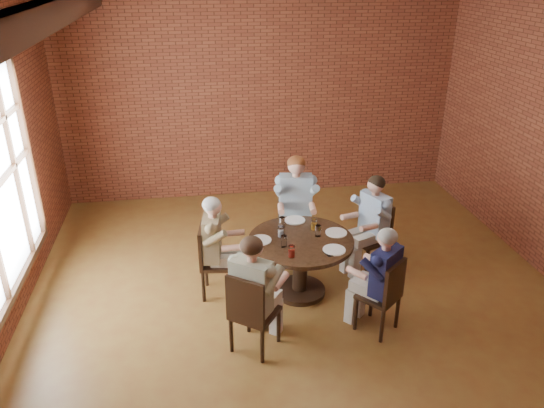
{
  "coord_description": "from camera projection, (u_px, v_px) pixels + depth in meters",
  "views": [
    {
      "loc": [
        -1.16,
        -5.06,
        3.75
      ],
      "look_at": [
        -0.21,
        1.0,
        0.91
      ],
      "focal_mm": 35.0,
      "sensor_mm": 36.0,
      "label": 1
    }
  ],
  "objects": [
    {
      "name": "diner_b",
      "position": [
        296.0,
        207.0,
        7.18
      ],
      "size": [
        0.66,
        0.77,
        1.4
      ],
      "primitive_type": null,
      "rotation": [
        0.0,
        0.0,
        -0.14
      ],
      "color": "#869CAB",
      "rests_on": "floor"
    },
    {
      "name": "diner_e",
      "position": [
        380.0,
        280.0,
        5.67
      ],
      "size": [
        0.75,
        0.76,
        1.26
      ],
      "primitive_type": null,
      "rotation": [
        0.0,
        0.0,
        3.85
      ],
      "color": "#16183F",
      "rests_on": "floor"
    },
    {
      "name": "glass_b",
      "position": [
        314.0,
        224.0,
        6.45
      ],
      "size": [
        0.07,
        0.07,
        0.14
      ],
      "primitive_type": "cylinder",
      "color": "white",
      "rests_on": "dining_table"
    },
    {
      "name": "glass_d",
      "position": [
        281.0,
        231.0,
        6.27
      ],
      "size": [
        0.07,
        0.07,
        0.14
      ],
      "primitive_type": "cylinder",
      "color": "white",
      "rests_on": "dining_table"
    },
    {
      "name": "dining_table",
      "position": [
        301.0,
        255.0,
        6.34
      ],
      "size": [
        1.25,
        1.25,
        0.75
      ],
      "color": "black",
      "rests_on": "floor"
    },
    {
      "name": "plate_a",
      "position": [
        336.0,
        233.0,
        6.38
      ],
      "size": [
        0.26,
        0.26,
        0.01
      ],
      "primitive_type": "cylinder",
      "color": "white",
      "rests_on": "dining_table"
    },
    {
      "name": "chair_d",
      "position": [
        251.0,
        311.0,
        5.37
      ],
      "size": [
        0.6,
        0.6,
        0.94
      ],
      "rotation": [
        0.0,
        0.0,
        2.51
      ],
      "color": "black",
      "rests_on": "floor"
    },
    {
      "name": "glass_f",
      "position": [
        292.0,
        251.0,
        5.85
      ],
      "size": [
        0.07,
        0.07,
        0.14
      ],
      "primitive_type": "cylinder",
      "color": "white",
      "rests_on": "dining_table"
    },
    {
      "name": "chair_b",
      "position": [
        295.0,
        215.0,
        7.34
      ],
      "size": [
        0.52,
        0.52,
        0.98
      ],
      "rotation": [
        0.0,
        0.0,
        -0.14
      ],
      "color": "black",
      "rests_on": "floor"
    },
    {
      "name": "plate_b",
      "position": [
        295.0,
        220.0,
        6.68
      ],
      "size": [
        0.26,
        0.26,
        0.01
      ],
      "primitive_type": "cylinder",
      "color": "white",
      "rests_on": "dining_table"
    },
    {
      "name": "diner_d",
      "position": [
        255.0,
        294.0,
        5.37
      ],
      "size": [
        0.81,
        0.84,
        1.33
      ],
      "primitive_type": null,
      "rotation": [
        0.0,
        0.0,
        2.51
      ],
      "color": "#BDA995",
      "rests_on": "floor"
    },
    {
      "name": "diner_c",
      "position": [
        217.0,
        247.0,
        6.28
      ],
      "size": [
        0.68,
        0.58,
        1.29
      ],
      "primitive_type": null,
      "rotation": [
        0.0,
        0.0,
        1.43
      ],
      "color": "brown",
      "rests_on": "floor"
    },
    {
      "name": "chair_a",
      "position": [
        374.0,
        233.0,
        6.91
      ],
      "size": [
        0.54,
        0.54,
        0.92
      ],
      "rotation": [
        0.0,
        0.0,
        -1.17
      ],
      "color": "black",
      "rests_on": "floor"
    },
    {
      "name": "glass_e",
      "position": [
        284.0,
        241.0,
        6.06
      ],
      "size": [
        0.07,
        0.07,
        0.14
      ],
      "primitive_type": "cylinder",
      "color": "white",
      "rests_on": "dining_table"
    },
    {
      "name": "diner_a",
      "position": [
        370.0,
        224.0,
        6.81
      ],
      "size": [
        0.78,
        0.72,
        1.31
      ],
      "primitive_type": null,
      "rotation": [
        0.0,
        0.0,
        -1.17
      ],
      "color": "#3A6397",
      "rests_on": "floor"
    },
    {
      "name": "ceiling_beam",
      "position": [
        33.0,
        21.0,
        4.55
      ],
      "size": [
        0.22,
        6.9,
        0.26
      ],
      "primitive_type": "cube",
      "color": "black",
      "rests_on": "ceiling"
    },
    {
      "name": "plate_d",
      "position": [
        334.0,
        250.0,
        6.0
      ],
      "size": [
        0.26,
        0.26,
        0.01
      ],
      "primitive_type": "cylinder",
      "color": "white",
      "rests_on": "dining_table"
    },
    {
      "name": "chair_c",
      "position": [
        211.0,
        258.0,
        6.34
      ],
      "size": [
        0.46,
        0.46,
        0.91
      ],
      "rotation": [
        0.0,
        0.0,
        1.43
      ],
      "color": "black",
      "rests_on": "floor"
    },
    {
      "name": "plate_c",
      "position": [
        260.0,
        240.0,
        6.21
      ],
      "size": [
        0.26,
        0.26,
        0.01
      ],
      "primitive_type": "cylinder",
      "color": "white",
      "rests_on": "dining_table"
    },
    {
      "name": "chair_e",
      "position": [
        385.0,
        294.0,
        5.68
      ],
      "size": [
        0.55,
        0.55,
        0.89
      ],
      "rotation": [
        0.0,
        0.0,
        3.85
      ],
      "color": "black",
      "rests_on": "floor"
    },
    {
      "name": "glass_c",
      "position": [
        282.0,
        222.0,
        6.49
      ],
      "size": [
        0.07,
        0.07,
        0.14
      ],
      "primitive_type": "cylinder",
      "color": "white",
      "rests_on": "dining_table"
    },
    {
      "name": "floor",
      "position": [
        303.0,
        308.0,
        6.27
      ],
      "size": [
        7.0,
        7.0,
        0.0
      ],
      "primitive_type": "plane",
      "color": "brown",
      "rests_on": "ground"
    },
    {
      "name": "smartphone",
      "position": [
        328.0,
        253.0,
        5.94
      ],
      "size": [
        0.1,
        0.15,
        0.01
      ],
      "primitive_type": "cube",
      "rotation": [
        0.0,
        0.0,
        0.26
      ],
      "color": "black",
      "rests_on": "dining_table"
    },
    {
      "name": "wall_back",
      "position": [
        261.0,
        97.0,
        8.7
      ],
      "size": [
        7.0,
        0.0,
        7.0
      ],
      "primitive_type": "plane",
      "rotation": [
        1.57,
        0.0,
        0.0
      ],
      "color": "brown",
      "rests_on": "ground"
    },
    {
      "name": "glass_a",
      "position": [
        318.0,
        231.0,
        6.29
      ],
      "size": [
        0.07,
        0.07,
        0.14
      ],
      "primitive_type": "cylinder",
      "color": "white",
      "rests_on": "dining_table"
    },
    {
      "name": "ceiling",
      "position": [
        312.0,
        1.0,
        4.84
      ],
      "size": [
        7.0,
        7.0,
        0.0
      ],
      "primitive_type": "plane",
      "rotation": [
        3.14,
        0.0,
        0.0
      ],
      "color": "white",
      "rests_on": "wall_back"
    }
  ]
}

